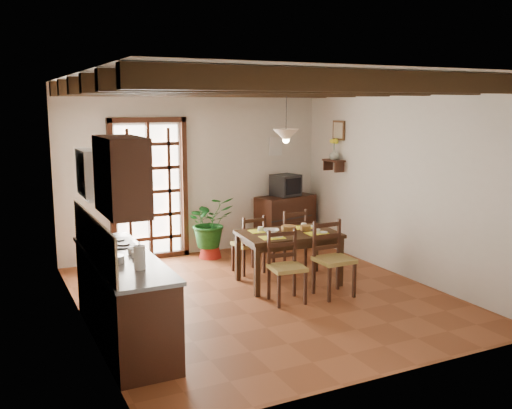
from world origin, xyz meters
TOP-DOWN VIEW (x-y plane):
  - ground_plane at (0.00, 0.00)m, footprint 5.00×5.00m
  - room_shell at (0.00, 0.00)m, footprint 4.52×5.02m
  - ceiling_beams at (0.00, 0.00)m, footprint 4.50×4.34m
  - french_door at (-0.80, 2.45)m, footprint 1.26×0.11m
  - kitchen_counter at (-1.96, -0.60)m, footprint 0.64×2.25m
  - upper_cabinet at (-2.08, -1.30)m, footprint 0.35×0.80m
  - range_hood at (-2.05, -0.05)m, footprint 0.38×0.60m
  - counter_items at (-1.95, -0.51)m, footprint 0.50×1.43m
  - dining_table at (0.57, 0.34)m, footprint 1.41×0.98m
  - chair_near_left at (0.18, -0.31)m, footprint 0.46×0.44m
  - chair_near_right at (0.85, -0.37)m, footprint 0.46×0.44m
  - chair_far_left at (0.30, 1.05)m, footprint 0.44×0.42m
  - chair_far_right at (0.97, 1.00)m, footprint 0.43×0.41m
  - table_setting at (0.57, 0.34)m, footprint 0.98×0.65m
  - table_bowl at (0.34, 0.41)m, footprint 0.28×0.28m
  - sideboard at (1.57, 2.23)m, footprint 1.14×0.71m
  - crt_tv at (1.57, 2.22)m, footprint 0.52×0.49m
  - fuse_box at (1.50, 2.48)m, footprint 0.25×0.03m
  - plant_pot at (0.09, 2.08)m, footprint 0.37×0.37m
  - potted_plant at (0.09, 2.08)m, footprint 2.00×1.72m
  - wall_shelf at (2.14, 1.60)m, footprint 0.20×0.42m
  - shelf_vase at (2.14, 1.60)m, footprint 0.15×0.15m
  - shelf_flowers at (2.14, 1.60)m, footprint 0.14×0.14m
  - framed_picture at (2.22, 1.60)m, footprint 0.03×0.32m
  - pendant_lamp at (0.57, 0.44)m, footprint 0.36×0.36m

SIDE VIEW (x-z plane):
  - ground_plane at x=0.00m, z-range 0.00..0.00m
  - plant_pot at x=0.09m, z-range 0.00..0.22m
  - chair_far_left at x=0.30m, z-range -0.16..0.71m
  - chair_near_left at x=0.18m, z-range -0.17..0.74m
  - chair_far_right at x=0.97m, z-range -0.17..0.75m
  - chair_near_right at x=0.85m, z-range -0.18..0.80m
  - sideboard at x=1.57m, z-range 0.00..0.90m
  - kitchen_counter at x=-1.96m, z-range -0.22..1.16m
  - potted_plant at x=0.09m, z-range -0.52..1.66m
  - dining_table at x=0.57m, z-range 0.27..1.00m
  - table_setting at x=0.57m, z-range 0.69..0.78m
  - table_bowl at x=0.34m, z-range 0.73..0.78m
  - counter_items at x=-1.95m, z-range 0.83..1.08m
  - crt_tv at x=1.57m, z-range 0.90..1.27m
  - french_door at x=-0.80m, z-range 0.02..2.34m
  - wall_shelf at x=2.14m, z-range 1.41..1.61m
  - shelf_vase at x=2.14m, z-range 1.57..1.73m
  - range_hood at x=-2.05m, z-range 1.46..2.00m
  - fuse_box at x=1.50m, z-range 1.59..1.91m
  - room_shell at x=0.00m, z-range 0.41..3.22m
  - upper_cabinet at x=-2.08m, z-range 1.50..2.20m
  - shelf_flowers at x=2.14m, z-range 1.68..2.04m
  - framed_picture at x=2.22m, z-range 1.89..2.21m
  - pendant_lamp at x=0.57m, z-range 1.66..2.50m
  - ceiling_beams at x=0.00m, z-range 2.59..2.79m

